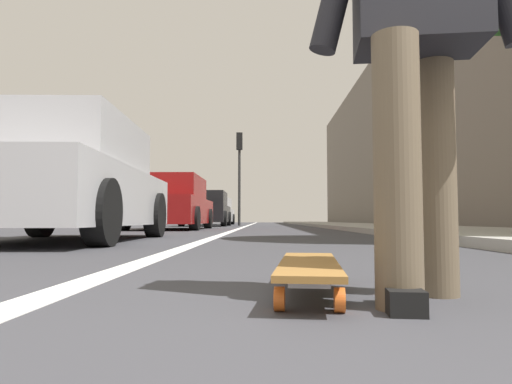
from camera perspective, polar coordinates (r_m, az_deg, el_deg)
ground_plane at (r=10.48m, az=2.81°, el=-5.00°), size 80.00×80.00×0.00m
lane_stripe_white at (r=20.49m, az=-1.08°, el=-4.29°), size 52.00×0.16×0.01m
sidewalk_curb at (r=18.81m, az=11.87°, el=-4.13°), size 52.00×3.20×0.11m
building_facade at (r=23.82m, az=17.22°, el=7.10°), size 40.00×1.20×9.22m
skateboard at (r=1.61m, az=6.73°, el=-9.51°), size 0.86×0.28×0.11m
skater_person at (r=1.68m, az=19.70°, el=20.44°), size 0.45×0.72×1.64m
parked_car_near at (r=6.09m, az=-23.17°, el=1.08°), size 4.09×2.07×1.50m
parked_car_mid at (r=12.79m, az=-10.78°, el=-1.56°), size 4.52×2.00×1.46m
parked_car_far at (r=19.50m, az=-6.31°, el=-2.24°), size 4.10×1.95×1.48m
parked_car_end at (r=25.07m, az=-5.12°, el=-2.56°), size 4.48×1.89×1.47m
traffic_light at (r=21.07m, az=-2.12°, el=3.90°), size 0.33×0.28×4.35m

